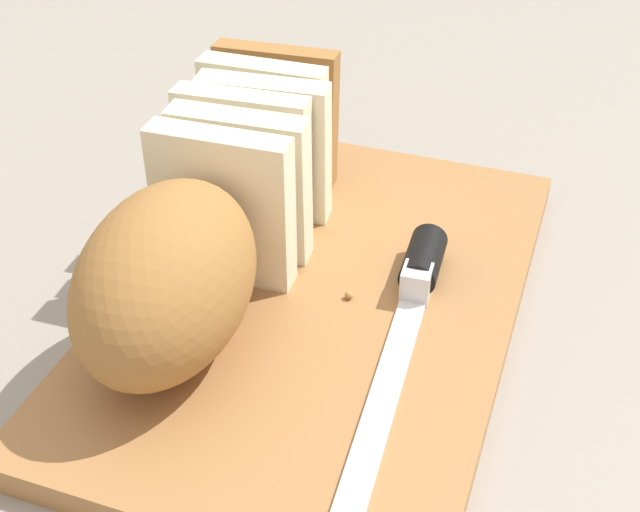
{
  "coord_description": "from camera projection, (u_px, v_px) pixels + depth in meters",
  "views": [
    {
      "loc": [
        -0.42,
        -0.15,
        0.38
      ],
      "look_at": [
        0.0,
        0.0,
        0.05
      ],
      "focal_mm": 48.63,
      "sensor_mm": 36.0,
      "label": 1
    }
  ],
  "objects": [
    {
      "name": "ground_plane",
      "position": [
        320.0,
        314.0,
        0.59
      ],
      "size": [
        3.0,
        3.0,
        0.0
      ],
      "primitive_type": "plane",
      "color": "gray"
    },
    {
      "name": "bread_loaf",
      "position": [
        210.0,
        219.0,
        0.55
      ],
      "size": [
        0.31,
        0.12,
        0.11
      ],
      "rotation": [
        0.0,
        0.0,
        0.06
      ],
      "color": "#996633",
      "rests_on": "cutting_board"
    },
    {
      "name": "bread_knife",
      "position": [
        415.0,
        289.0,
        0.56
      ],
      "size": [
        0.25,
        0.04,
        0.03
      ],
      "rotation": [
        0.0,
        0.0,
        3.21
      ],
      "color": "silver",
      "rests_on": "cutting_board"
    },
    {
      "name": "crumb_near_loaf",
      "position": [
        349.0,
        295.0,
        0.57
      ],
      "size": [
        0.01,
        0.01,
        0.01
      ],
      "primitive_type": "sphere",
      "color": "#A8753D",
      "rests_on": "cutting_board"
    },
    {
      "name": "cutting_board",
      "position": [
        320.0,
        303.0,
        0.58
      ],
      "size": [
        0.4,
        0.25,
        0.02
      ],
      "primitive_type": "cube",
      "rotation": [
        0.0,
        0.0,
        -0.0
      ],
      "color": "#9E6B3D",
      "rests_on": "ground_plane"
    },
    {
      "name": "crumb_near_knife",
      "position": [
        270.0,
        264.0,
        0.6
      ],
      "size": [
        0.01,
        0.01,
        0.01
      ],
      "primitive_type": "sphere",
      "color": "#A8753D",
      "rests_on": "cutting_board"
    }
  ]
}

